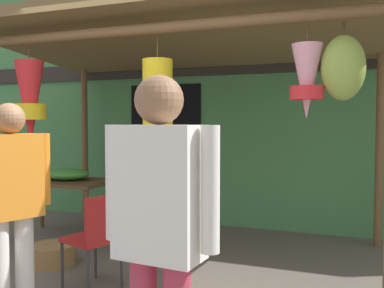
% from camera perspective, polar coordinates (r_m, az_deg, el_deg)
% --- Properties ---
extents(shop_facade, '(9.28, 0.29, 3.59)m').
position_cam_1_polar(shop_facade, '(6.15, 5.21, 6.02)').
color(shop_facade, '#47844C').
rests_on(shop_facade, ground_plane).
extents(market_stall_canopy, '(4.54, 2.50, 2.56)m').
position_cam_1_polar(market_stall_canopy, '(4.74, -1.31, 12.44)').
color(market_stall_canopy, brown).
rests_on(market_stall_canopy, ground_plane).
extents(display_table, '(1.30, 0.76, 0.73)m').
position_cam_1_polar(display_table, '(5.70, -16.75, -5.26)').
color(display_table, brown).
rests_on(display_table, ground_plane).
extents(flower_heap_on_table, '(0.64, 0.45, 0.15)m').
position_cam_1_polar(flower_heap_on_table, '(5.65, -16.26, -3.80)').
color(flower_heap_on_table, green).
rests_on(flower_heap_on_table, display_table).
extents(folding_chair, '(0.50, 0.50, 0.84)m').
position_cam_1_polar(folding_chair, '(3.88, -12.34, -11.37)').
color(folding_chair, '#AD1E1E').
rests_on(folding_chair, ground_plane).
extents(wicker_basket_by_table, '(0.46, 0.46, 0.21)m').
position_cam_1_polar(wicker_basket_by_table, '(4.77, -17.89, -13.68)').
color(wicker_basket_by_table, olive).
rests_on(wicker_basket_by_table, ground_plane).
extents(vendor_in_orange, '(0.59, 0.26, 1.67)m').
position_cam_1_polar(vendor_in_orange, '(2.04, -4.28, -10.40)').
color(vendor_in_orange, '#B23347').
rests_on(vendor_in_orange, ground_plane).
extents(passerby_at_right, '(0.36, 0.55, 1.59)m').
position_cam_1_polar(passerby_at_right, '(3.31, -22.71, -6.39)').
color(passerby_at_right, silver).
rests_on(passerby_at_right, ground_plane).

